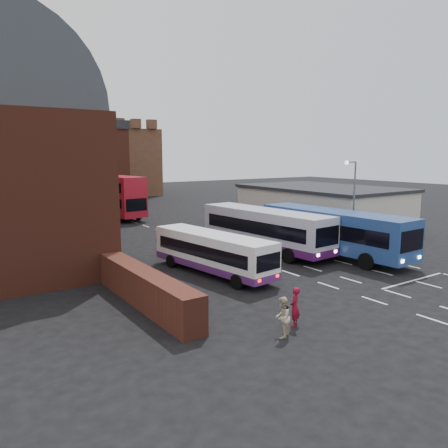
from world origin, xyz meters
TOP-DOWN VIEW (x-y plane):
  - ground at (0.00, 0.00)m, footprint 180.00×180.00m
  - forecourt_wall at (-10.20, 2.00)m, footprint 1.20×10.00m
  - cream_building at (15.00, 14.00)m, footprint 10.40×16.40m
  - brick_terrace at (-6.00, 46.00)m, footprint 22.00×10.00m
  - castle_keep at (6.00, 66.00)m, footprint 22.00×22.00m
  - bus_white_outbound at (-4.18, 5.12)m, footprint 3.43×9.76m
  - bus_white_inbound at (2.70, 8.32)m, footprint 3.79×12.25m
  - bus_blue at (6.00, 4.27)m, footprint 3.53×12.62m
  - bus_red_double at (-0.65, 33.35)m, footprint 4.12×12.85m
  - street_lamp at (8.36, 4.60)m, footprint 1.44×0.38m
  - pedestrian_red at (-5.82, -4.16)m, footprint 0.78×0.71m
  - pedestrian_beige at (-7.07, -4.75)m, footprint 1.06×1.00m

SIDE VIEW (x-z plane):
  - ground at x=0.00m, z-range 0.00..0.00m
  - pedestrian_beige at x=-7.07m, z-range 0.00..1.73m
  - pedestrian_red at x=-5.82m, z-range 0.00..1.78m
  - forecourt_wall at x=-10.20m, z-range 0.00..1.80m
  - bus_white_outbound at x=-4.18m, z-range 0.24..2.84m
  - bus_white_inbound at x=2.70m, z-range 0.30..3.59m
  - bus_blue at x=6.00m, z-range 0.31..3.72m
  - cream_building at x=15.00m, z-range 0.03..4.28m
  - bus_red_double at x=-0.65m, z-range 0.16..5.21m
  - street_lamp at x=8.36m, z-range 0.73..7.82m
  - brick_terrace at x=-6.00m, z-range 0.00..11.00m
  - castle_keep at x=6.00m, z-range 0.00..12.00m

